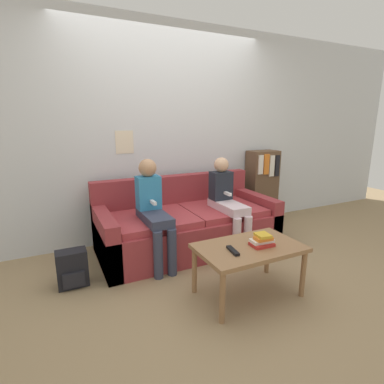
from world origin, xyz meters
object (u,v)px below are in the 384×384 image
object	(u,v)px
coffee_table	(249,252)
tv_remote	(233,251)
backpack	(72,269)
person_right	(227,200)
bookshelf	(262,187)
person_left	(153,207)
couch	(187,225)

from	to	relation	value
coffee_table	tv_remote	xyz separation A→B (m)	(-0.19, -0.04, 0.06)
tv_remote	coffee_table	bearing A→B (deg)	19.83
backpack	person_right	bearing A→B (deg)	3.36
backpack	bookshelf	bearing A→B (deg)	14.53
bookshelf	person_left	bearing A→B (deg)	-162.51
person_left	person_right	size ratio (longest dim) A/B	1.03
tv_remote	backpack	bearing A→B (deg)	151.96
person_right	couch	bearing A→B (deg)	152.08
person_right	coffee_table	bearing A→B (deg)	-111.48
person_left	bookshelf	xyz separation A→B (m)	(1.84, 0.58, -0.08)
coffee_table	bookshelf	distance (m)	1.98
couch	bookshelf	bearing A→B (deg)	15.16
coffee_table	backpack	bearing A→B (deg)	149.10
tv_remote	bookshelf	bearing A→B (deg)	53.57
person_left	tv_remote	bearing A→B (deg)	-70.49
tv_remote	bookshelf	distance (m)	2.14
couch	tv_remote	world-z (taller)	couch
coffee_table	bookshelf	bearing A→B (deg)	48.52
couch	bookshelf	size ratio (longest dim) A/B	1.93
person_left	tv_remote	xyz separation A→B (m)	(0.33, -0.94, -0.15)
couch	coffee_table	world-z (taller)	couch
tv_remote	person_right	bearing A→B (deg)	68.06
person_left	person_right	bearing A→B (deg)	-0.51
bookshelf	backpack	world-z (taller)	bookshelf
couch	tv_remote	bearing A→B (deg)	-96.69
person_left	bookshelf	distance (m)	1.93
couch	coffee_table	size ratio (longest dim) A/B	2.30
person_right	tv_remote	size ratio (longest dim) A/B	6.01
bookshelf	couch	bearing A→B (deg)	-164.84
couch	tv_remote	xyz separation A→B (m)	(-0.14, -1.15, 0.19)
person_right	backpack	world-z (taller)	person_right
coffee_table	tv_remote	size ratio (longest dim) A/B	5.01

